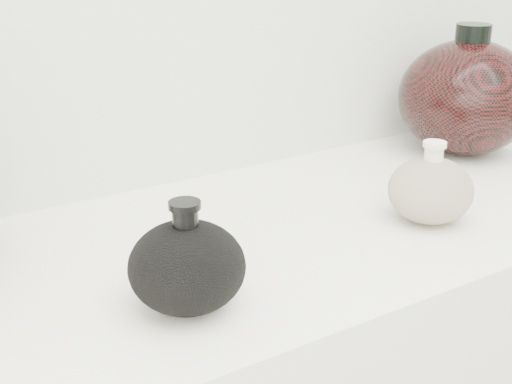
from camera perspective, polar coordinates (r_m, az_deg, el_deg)
black_gourd_vase at (r=0.78m, az=-5.54°, el=-5.91°), size 0.13×0.13×0.13m
cream_gourd_vase at (r=1.03m, az=13.79°, el=0.19°), size 0.16×0.16×0.12m
right_round_pot at (r=1.34m, az=16.48°, el=7.32°), size 0.31×0.31×0.23m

